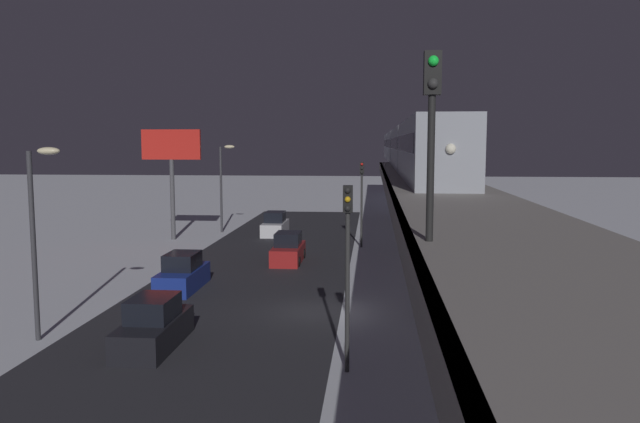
# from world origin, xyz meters

# --- Properties ---
(ground_plane) EXTENTS (240.00, 240.00, 0.00)m
(ground_plane) POSITION_xyz_m (0.00, 0.00, 0.00)
(ground_plane) COLOR silver
(avenue_asphalt) EXTENTS (11.00, 83.92, 0.01)m
(avenue_asphalt) POSITION_xyz_m (4.09, 0.00, 0.00)
(avenue_asphalt) COLOR #28282D
(avenue_asphalt) RESTS_ON ground_plane
(elevated_railway) EXTENTS (5.00, 83.92, 5.70)m
(elevated_railway) POSITION_xyz_m (-5.95, 0.00, 4.96)
(elevated_railway) COLOR gray
(elevated_railway) RESTS_ON ground_plane
(subway_train) EXTENTS (2.94, 74.07, 3.40)m
(subway_train) POSITION_xyz_m (-6.04, -35.23, 7.48)
(subway_train) COLOR #999EA8
(subway_train) RESTS_ON elevated_railway
(rail_signal) EXTENTS (0.36, 0.41, 4.00)m
(rail_signal) POSITION_xyz_m (-4.06, 14.53, 8.42)
(rail_signal) COLOR black
(rail_signal) RESTS_ON elevated_railway
(sedan_red) EXTENTS (1.91, 4.63, 1.97)m
(sedan_red) POSITION_xyz_m (2.69, -11.97, 0.79)
(sedan_red) COLOR #A51E1E
(sedan_red) RESTS_ON ground_plane
(sedan_blue) EXTENTS (1.80, 4.61, 1.97)m
(sedan_blue) POSITION_xyz_m (7.29, -3.92, 0.80)
(sedan_blue) COLOR navy
(sedan_blue) RESTS_ON ground_plane
(sedan_white) EXTENTS (1.80, 4.67, 1.97)m
(sedan_white) POSITION_xyz_m (5.49, -24.04, 0.80)
(sedan_white) COLOR silver
(sedan_white) RESTS_ON ground_plane
(sedan_black) EXTENTS (1.80, 4.57, 1.97)m
(sedan_black) POSITION_xyz_m (5.49, 5.43, 0.80)
(sedan_black) COLOR black
(sedan_black) RESTS_ON ground_plane
(traffic_light_near) EXTENTS (0.32, 0.44, 6.40)m
(traffic_light_near) POSITION_xyz_m (-2.01, 7.37, 4.20)
(traffic_light_near) COLOR #2D2D2D
(traffic_light_near) RESTS_ON ground_plane
(traffic_light_mid) EXTENTS (0.32, 0.44, 6.40)m
(traffic_light_mid) POSITION_xyz_m (-2.01, -18.18, 4.20)
(traffic_light_mid) COLOR #2D2D2D
(traffic_light_mid) RESTS_ON ground_plane
(commercial_billboard) EXTENTS (4.80, 0.36, 8.90)m
(commercial_billboard) POSITION_xyz_m (13.32, -20.69, 6.83)
(commercial_billboard) COLOR #4C4C51
(commercial_billboard) RESTS_ON ground_plane
(street_lamp_near) EXTENTS (1.35, 0.44, 7.65)m
(street_lamp_near) POSITION_xyz_m (10.16, 5.00, 4.81)
(street_lamp_near) COLOR #38383D
(street_lamp_near) RESTS_ON ground_plane
(street_lamp_far) EXTENTS (1.35, 0.44, 7.65)m
(street_lamp_far) POSITION_xyz_m (10.16, -25.00, 4.81)
(street_lamp_far) COLOR #38383D
(street_lamp_far) RESTS_ON ground_plane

